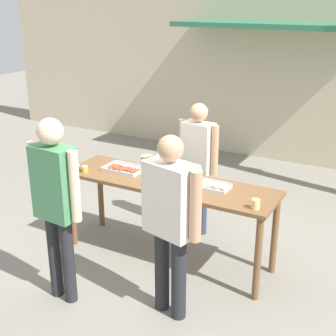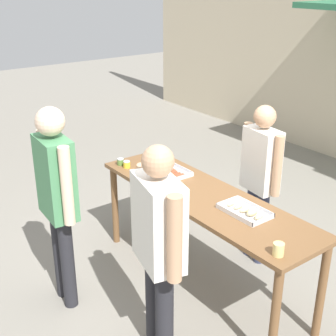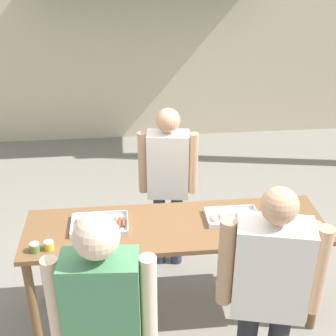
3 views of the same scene
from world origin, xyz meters
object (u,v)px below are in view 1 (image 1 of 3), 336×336
Objects in this scene: condiment_jar_mustard at (77,168)px; person_customer_with_cup at (170,213)px; beer_cup at (256,204)px; person_server_behind_table at (198,157)px; food_tray_sausages at (124,169)px; person_customer_holding_hotdog at (56,195)px; condiment_jar_ketchup at (85,169)px; food_tray_buns at (210,186)px.

condiment_jar_mustard is 0.04× the size of person_customer_with_cup.
person_server_behind_table reaches higher than beer_cup.
food_tray_sausages is at bearing -124.64° from person_server_behind_table.
person_customer_holding_hotdog is (0.07, -1.22, 0.15)m from food_tray_sausages.
person_server_behind_table is at bearing 137.97° from beer_cup.
person_customer_holding_hotdog is (0.43, -0.96, 0.13)m from condiment_jar_ketchup.
food_tray_sausages is 6.15× the size of condiment_jar_ketchup.
condiment_jar_ketchup is at bearing -169.77° from food_tray_buns.
food_tray_sausages is at bearing 30.58° from condiment_jar_mustard.
person_customer_holding_hotdog is at bearing -129.88° from food_tray_buns.
condiment_jar_mustard is at bearing -172.09° from condiment_jar_ketchup.
condiment_jar_ketchup is 0.04× the size of person_server_behind_table.
person_customer_holding_hotdog is at bearing -86.78° from food_tray_sausages.
condiment_jar_ketchup is at bearing -9.97° from person_customer_with_cup.
food_tray_buns is (1.09, 0.00, 0.01)m from food_tray_sausages.
beer_cup reaches higher than condiment_jar_mustard.
beer_cup is at bearing -9.16° from food_tray_sausages.
person_server_behind_table is at bearing 41.43° from condiment_jar_mustard.
condiment_jar_ketchup is 0.04× the size of person_customer_holding_hotdog.
condiment_jar_ketchup is (0.10, 0.01, 0.00)m from condiment_jar_mustard.
condiment_jar_ketchup is 0.04× the size of person_customer_with_cup.
food_tray_buns is 5.85× the size of condiment_jar_mustard.
person_customer_holding_hotdog is at bearing -98.56° from person_server_behind_table.
person_server_behind_table reaches higher than food_tray_buns.
food_tray_buns is 0.65m from beer_cup.
food_tray_buns is at bearing -125.88° from person_customer_holding_hotdog.
condiment_jar_ketchup is at bearing -144.40° from food_tray_sausages.
food_tray_buns is 1.57m from condiment_jar_mustard.
food_tray_sausages is 4.60× the size of beer_cup.
food_tray_buns is at bearing -74.92° from person_customer_with_cup.
food_tray_sausages is 0.92m from person_server_behind_table.
beer_cup is 0.06× the size of person_customer_with_cup.
food_tray_buns is 0.23× the size of person_customer_holding_hotdog.
person_server_behind_table is at bearing 43.80° from condiment_jar_ketchup.
person_customer_with_cup reaches higher than condiment_jar_mustard.
food_tray_buns is 5.85× the size of condiment_jar_ketchup.
condiment_jar_mustard is 1.00× the size of condiment_jar_ketchup.
food_tray_sausages is 1.43m from person_customer_with_cup.
food_tray_sausages is at bearing -82.77° from person_customer_holding_hotdog.
beer_cup is at bearing -0.27° from condiment_jar_ketchup.
condiment_jar_mustard is (-1.55, -0.28, 0.01)m from food_tray_buns.
person_customer_with_cup is (1.11, -0.91, 0.08)m from food_tray_sausages.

